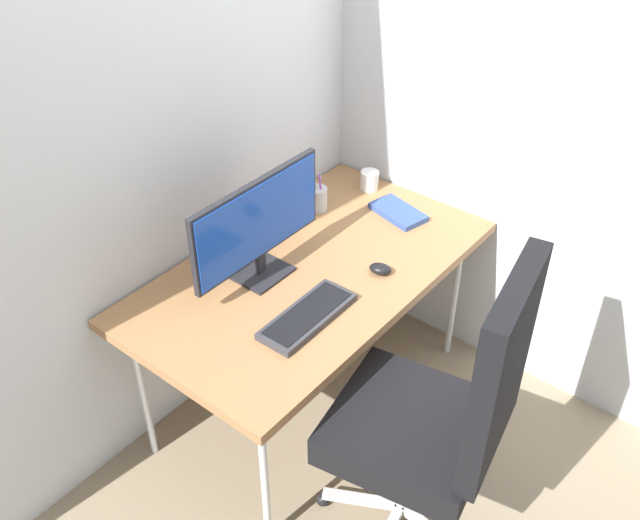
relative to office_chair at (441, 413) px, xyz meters
The scene contains 11 objects.
ground_plane 0.99m from the office_chair, 72.11° to the left, with size 8.00×8.00×0.00m, color gray.
wall_back 1.43m from the office_chair, 78.59° to the left, with size 3.20×0.04×2.80m, color silver.
wall_side_right 1.35m from the office_chair, 25.84° to the left, with size 0.04×2.57×2.80m, color silver.
desk 0.77m from the office_chair, 72.11° to the left, with size 1.45×0.82×0.72m.
office_chair is the anchor object (origin of this frame).
monitor 0.92m from the office_chair, 83.89° to the left, with size 0.63×0.16×0.40m.
keyboard 0.56m from the office_chair, 89.97° to the left, with size 0.39×0.15×0.03m.
mouse 0.64m from the office_chair, 53.33° to the left, with size 0.06×0.09×0.04m, color black.
pen_holder 1.15m from the office_chair, 59.33° to the left, with size 0.08×0.08×0.17m.
notebook 1.03m from the office_chair, 41.92° to the left, with size 0.13×0.24×0.03m, color #334C8C.
coffee_mug 1.26m from the office_chair, 46.46° to the left, with size 0.12×0.08×0.09m.
Camera 1 is at (-1.68, -1.40, 2.38)m, focal length 40.21 mm.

